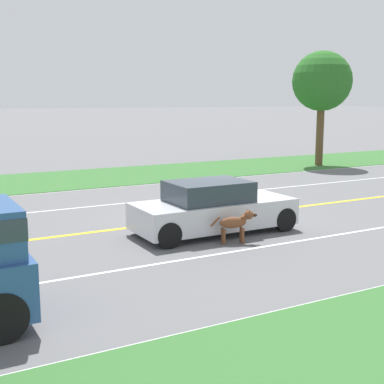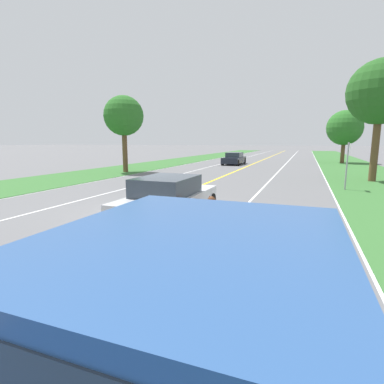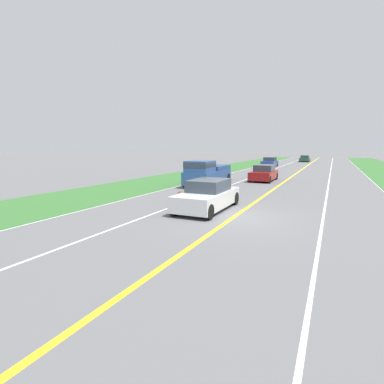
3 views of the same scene
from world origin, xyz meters
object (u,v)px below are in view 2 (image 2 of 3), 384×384
Objects in this scene: ego_car at (169,200)px; roadside_tree_right_far at (345,128)px; dog at (205,208)px; oncoming_car at (234,159)px; roadside_tree_left_near at (124,116)px; street_sign at (348,160)px; roadside_tree_right_near at (381,93)px.

roadside_tree_right_far reaches higher than ego_car.
oncoming_car reaches higher than dog.
roadside_tree_left_near reaches higher than street_sign.
dog is 0.16× the size of roadside_tree_right_near.
roadside_tree_right_far is (11.60, 6.51, 3.49)m from oncoming_car.
roadside_tree_right_near reaches higher than dog.
ego_car is at bearing -120.96° from roadside_tree_right_near.
oncoming_car is 0.74× the size of roadside_tree_left_near.
dog is 10.29m from street_sign.
roadside_tree_right_far is (8.05, 31.30, 3.44)m from ego_car.
ego_car is at bearing 98.14° from oncoming_car.
ego_car is at bearing -52.08° from roadside_tree_left_near.
dog is at bearing -102.25° from roadside_tree_right_far.
dog is 0.26× the size of oncoming_car.
roadside_tree_right_near reaches higher than roadside_tree_right_far.
roadside_tree_right_near is at bearing -89.98° from roadside_tree_right_far.
roadside_tree_right_far is 0.99× the size of roadside_tree_left_near.
oncoming_car is 14.10m from roadside_tree_left_near.
ego_car reaches higher than dog.
oncoming_car is 18.51m from street_sign.
ego_car is 1.80× the size of street_sign.
roadside_tree_right_near is at bearing 65.68° from street_sign.
roadside_tree_left_near is at bearing 127.92° from ego_car.
oncoming_car is at bearing 121.31° from street_sign.
street_sign reaches higher than oncoming_car.
roadside_tree_right_far is (-0.01, 17.87, -1.38)m from roadside_tree_right_near.
street_sign reaches higher than ego_car.
dog is 17.68m from roadside_tree_left_near.
roadside_tree_right_near is 1.22× the size of roadside_tree_right_far.
roadside_tree_right_near is at bearing 79.64° from dog.
ego_car is 0.98× the size of oncoming_car.
dog is 0.20× the size of roadside_tree_left_near.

